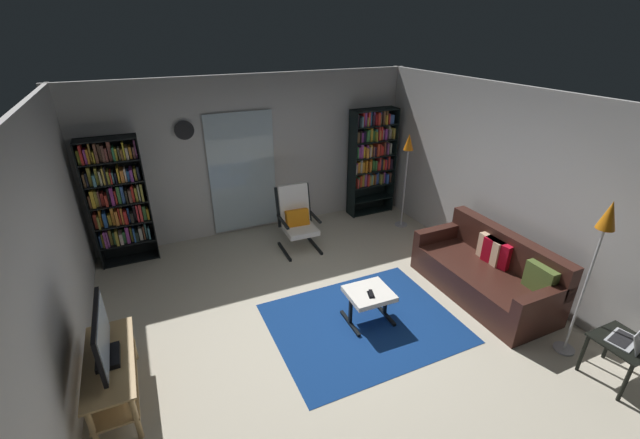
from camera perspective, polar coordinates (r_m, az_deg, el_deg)
ground_plane at (r=5.13m, az=1.59°, el=-14.10°), size 7.02×7.02×0.00m
wall_back at (r=6.95m, az=-8.92°, el=8.82°), size 5.60×0.06×2.60m
wall_left at (r=4.15m, az=-34.31°, el=-7.80°), size 0.06×6.00×2.60m
wall_right at (r=6.02m, az=25.59°, el=3.88°), size 0.06×6.00×2.60m
glass_door_panel at (r=6.90m, az=-10.74°, el=6.38°), size 1.10×0.01×2.00m
area_rug at (r=5.13m, az=6.11°, el=-14.17°), size 2.18×1.75×0.01m
tv_stand at (r=4.49m, az=-26.98°, el=-18.71°), size 0.43×1.13×0.52m
television at (r=4.23m, az=-28.12°, el=-14.42°), size 0.20×0.83×0.53m
bookshelf_near_tv at (r=6.55m, az=-26.53°, el=2.74°), size 0.80×0.30×1.90m
bookshelf_near_sofa at (r=7.57m, az=7.20°, el=9.00°), size 0.85×0.30×1.95m
leather_sofa at (r=5.86m, az=22.36°, el=-6.99°), size 0.87×1.90×0.84m
lounge_armchair at (r=6.43m, az=-3.27°, el=0.37°), size 0.58×0.67×1.02m
ottoman at (r=4.98m, az=6.85°, el=-10.65°), size 0.53×0.49×0.42m
tv_remote at (r=4.89m, az=7.14°, el=-10.23°), size 0.10×0.15×0.02m
cell_phone at (r=4.88m, az=7.13°, el=-10.38°), size 0.11×0.15×0.01m
floor_lamp_by_sofa at (r=4.79m, az=34.72°, el=-2.01°), size 0.22×0.22×1.80m
floor_lamp_by_shelf at (r=7.04m, az=12.16°, el=8.72°), size 0.22×0.22×1.66m
side_table at (r=5.17m, az=36.56°, el=-14.35°), size 0.48×0.48×0.48m
laptop at (r=5.08m, az=37.50°, el=-13.19°), size 0.37×0.34×0.20m
wall_clock at (r=6.54m, az=-18.47°, el=11.77°), size 0.29×0.03×0.29m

